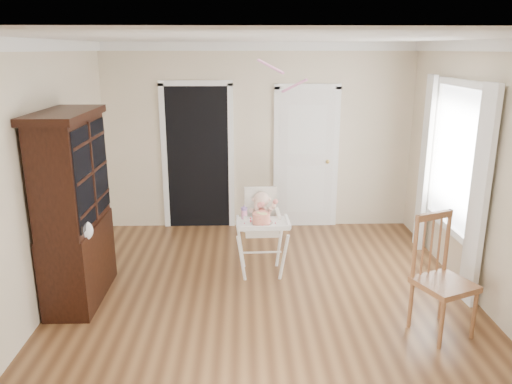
{
  "coord_description": "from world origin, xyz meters",
  "views": [
    {
      "loc": [
        -0.23,
        -4.74,
        2.6
      ],
      "look_at": [
        -0.09,
        0.69,
        1.04
      ],
      "focal_mm": 35.0,
      "sensor_mm": 36.0,
      "label": 1
    }
  ],
  "objects_px": {
    "sippy_cup": "(244,213)",
    "china_cabinet": "(74,209)",
    "cake": "(261,218)",
    "high_chair": "(261,222)",
    "dining_chair": "(442,280)"
  },
  "relations": [
    {
      "from": "dining_chair",
      "to": "high_chair",
      "type": "bearing_deg",
      "value": 117.53
    },
    {
      "from": "high_chair",
      "to": "dining_chair",
      "type": "bearing_deg",
      "value": -40.92
    },
    {
      "from": "cake",
      "to": "sippy_cup",
      "type": "distance_m",
      "value": 0.25
    },
    {
      "from": "china_cabinet",
      "to": "sippy_cup",
      "type": "bearing_deg",
      "value": 14.36
    },
    {
      "from": "cake",
      "to": "sippy_cup",
      "type": "height_order",
      "value": "sippy_cup"
    },
    {
      "from": "sippy_cup",
      "to": "dining_chair",
      "type": "relative_size",
      "value": 0.15
    },
    {
      "from": "sippy_cup",
      "to": "dining_chair",
      "type": "xyz_separation_m",
      "value": [
        1.84,
        -1.22,
        -0.27
      ]
    },
    {
      "from": "high_chair",
      "to": "dining_chair",
      "type": "distance_m",
      "value": 2.11
    },
    {
      "from": "cake",
      "to": "china_cabinet",
      "type": "height_order",
      "value": "china_cabinet"
    },
    {
      "from": "china_cabinet",
      "to": "cake",
      "type": "bearing_deg",
      "value": 8.57
    },
    {
      "from": "high_chair",
      "to": "cake",
      "type": "distance_m",
      "value": 0.3
    },
    {
      "from": "sippy_cup",
      "to": "china_cabinet",
      "type": "distance_m",
      "value": 1.83
    },
    {
      "from": "sippy_cup",
      "to": "china_cabinet",
      "type": "height_order",
      "value": "china_cabinet"
    },
    {
      "from": "cake",
      "to": "china_cabinet",
      "type": "xyz_separation_m",
      "value": [
        -1.95,
        -0.29,
        0.22
      ]
    },
    {
      "from": "sippy_cup",
      "to": "high_chair",
      "type": "bearing_deg",
      "value": 27.98
    }
  ]
}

